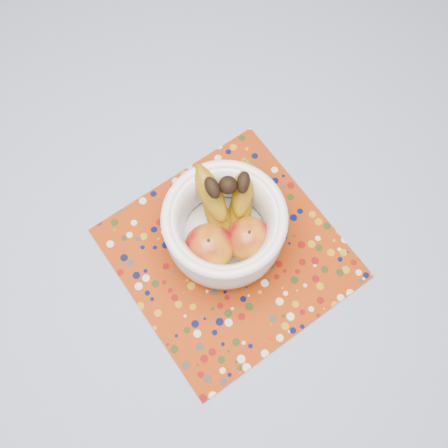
% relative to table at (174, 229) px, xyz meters
% --- Properties ---
extents(table, '(1.20, 1.20, 0.75)m').
position_rel_table_xyz_m(table, '(0.00, 0.00, 0.00)').
color(table, brown).
rests_on(table, ground).
extents(tablecloth, '(1.32, 1.32, 0.01)m').
position_rel_table_xyz_m(tablecloth, '(0.00, 0.00, 0.08)').
color(tablecloth, '#6577A9').
rests_on(tablecloth, table).
extents(placemat, '(0.48, 0.48, 0.00)m').
position_rel_table_xyz_m(placemat, '(0.09, -0.09, 0.09)').
color(placemat, '#8F2B07').
rests_on(placemat, tablecloth).
extents(fruit_bowl, '(0.20, 0.21, 0.16)m').
position_rel_table_xyz_m(fruit_bowl, '(0.09, -0.06, 0.16)').
color(fruit_bowl, white).
rests_on(fruit_bowl, placemat).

